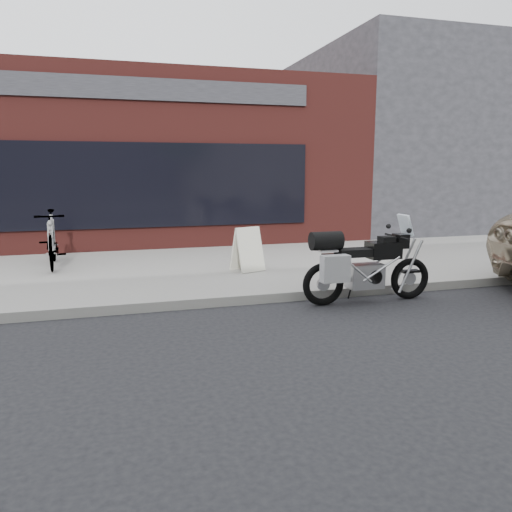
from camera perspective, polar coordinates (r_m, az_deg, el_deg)
The scene contains 7 objects.
ground at distance 4.25m, azimuth 12.34°, elevation -19.63°, with size 120.00×120.00×0.00m, color black.
near_sidewalk at distance 10.58m, azimuth -5.88°, elevation -1.07°, with size 44.00×6.00×0.15m, color gray.
storefront at distance 17.21m, azimuth -16.94°, elevation 10.04°, with size 14.00×10.07×4.50m.
neighbour_building at distance 20.91m, azimuth 18.78°, elevation 11.91°, with size 10.00×10.00×6.00m, color #26262B.
motorcycle at distance 7.93m, azimuth 11.86°, elevation -1.09°, with size 2.18×0.70×1.38m.
bicycle_rear at distance 10.67m, azimuth -22.30°, elevation 1.83°, with size 0.53×1.89×1.14m, color gray.
sandwich_sign at distance 9.56m, azimuth -1.00°, elevation 0.82°, with size 0.65×0.62×0.84m.
Camera 1 is at (-1.82, -3.23, 2.08)m, focal length 35.00 mm.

